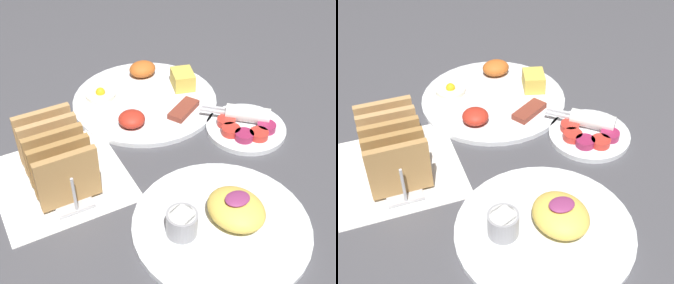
% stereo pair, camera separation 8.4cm
% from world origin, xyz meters
% --- Properties ---
extents(ground_plane, '(3.00, 3.00, 0.00)m').
position_xyz_m(ground_plane, '(0.00, 0.00, 0.00)').
color(ground_plane, '#47474C').
extents(napkin_flat, '(0.22, 0.22, 0.00)m').
position_xyz_m(napkin_flat, '(-0.15, 0.05, 0.00)').
color(napkin_flat, white).
rests_on(napkin_flat, ground_plane).
extents(plate_breakfast, '(0.30, 0.30, 0.05)m').
position_xyz_m(plate_breakfast, '(0.08, 0.20, 0.01)').
color(plate_breakfast, white).
rests_on(plate_breakfast, ground_plane).
extents(plate_condiments, '(0.16, 0.16, 0.04)m').
position_xyz_m(plate_condiments, '(0.21, 0.02, 0.01)').
color(plate_condiments, white).
rests_on(plate_condiments, ground_plane).
extents(plate_foreground, '(0.28, 0.28, 0.06)m').
position_xyz_m(plate_foreground, '(0.04, -0.16, 0.01)').
color(plate_foreground, white).
rests_on(plate_foreground, ground_plane).
extents(toast_rack, '(0.10, 0.18, 0.10)m').
position_xyz_m(toast_rack, '(-0.15, 0.05, 0.05)').
color(toast_rack, '#B7B7BC').
rests_on(toast_rack, ground_plane).
extents(teaspoon, '(0.03, 0.13, 0.01)m').
position_xyz_m(teaspoon, '(0.13, -0.12, 0.00)').
color(teaspoon, silver).
rests_on(teaspoon, ground_plane).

